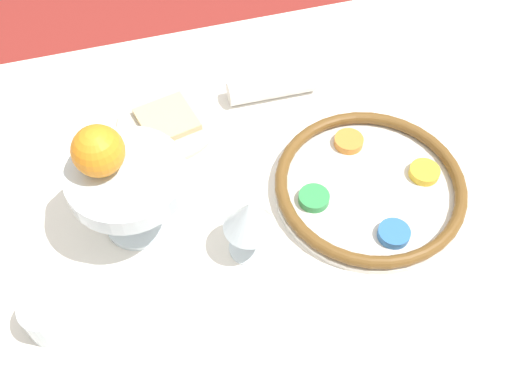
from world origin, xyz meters
The scene contains 9 objects.
ground_plane centered at (0.00, 0.00, 0.00)m, with size 8.00×8.00×0.00m, color maroon.
dining_table centered at (0.00, 0.00, 0.39)m, with size 1.36×0.88×0.77m.
seder_plate centered at (-0.12, 0.03, 0.79)m, with size 0.31×0.31×0.03m.
wine_glass centered at (0.09, 0.08, 0.86)m, with size 0.08×0.08×0.12m.
fruit_stand centered at (0.24, -0.01, 0.88)m, with size 0.17×0.17×0.13m.
orange_fruit centered at (0.27, -0.03, 0.94)m, with size 0.07×0.07×0.07m.
bread_plate centered at (0.16, -0.20, 0.78)m, with size 0.18×0.18×0.02m.
napkin_roll centered at (-0.04, -0.22, 0.79)m, with size 0.16×0.05×0.04m.
cup_near centered at (0.38, 0.12, 0.80)m, with size 0.07×0.07×0.06m.
Camera 1 is at (0.21, 0.52, 1.56)m, focal length 42.00 mm.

